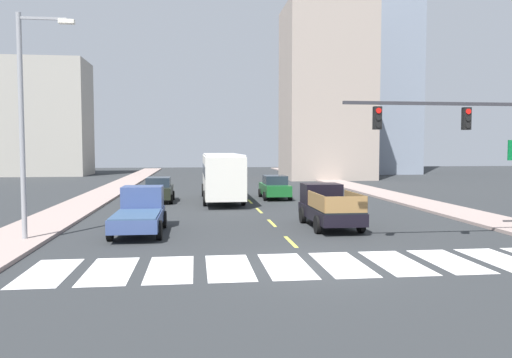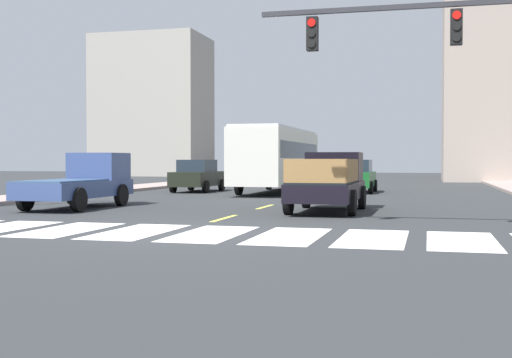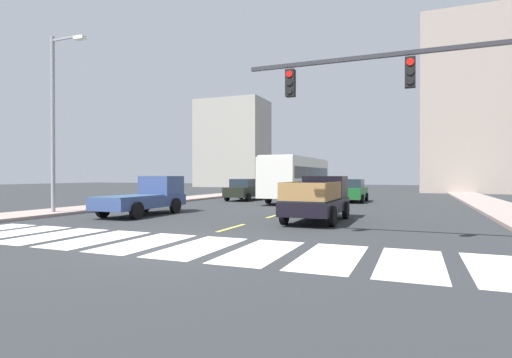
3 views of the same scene
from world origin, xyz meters
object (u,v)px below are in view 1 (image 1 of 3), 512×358
Objects in this scene: pickup_stakebed at (328,207)px; pickup_dark at (140,211)px; city_bus at (222,173)px; sedan_mid at (159,190)px; traffic_signal_gantry at (494,136)px; streetlight_left at (26,117)px; sedan_near_right at (275,187)px.

pickup_dark is at bearing -176.98° from pickup_stakebed.
city_bus reaches higher than sedan_mid.
pickup_dark is 14.89m from traffic_signal_gantry.
pickup_stakebed is 14.78m from sedan_mid.
streetlight_left is (-4.15, -1.93, 4.05)m from pickup_dark.
sedan_near_right is 20.33m from streetlight_left.
streetlight_left is at bearing -126.85° from sedan_near_right.
city_bus is at bearing 4.10° from sedan_mid.
streetlight_left is (-4.08, -14.42, 4.11)m from sedan_mid.
city_bus is at bearing -163.28° from sedan_near_right.
traffic_signal_gantry is at bearing -48.79° from sedan_mid.
streetlight_left reaches higher than sedan_near_right.
traffic_signal_gantry reaches higher than sedan_near_right.
streetlight_left is at bearing -119.48° from city_bus.
traffic_signal_gantry reaches higher than pickup_dark.
traffic_signal_gantry is (9.38, -17.47, 2.24)m from city_bus.
city_bus is (4.30, 12.59, 1.03)m from pickup_dark.
pickup_stakebed and pickup_dark have the same top height.
traffic_signal_gantry is (13.68, -4.88, 3.27)m from pickup_dark.
sedan_mid is at bearing 74.20° from streetlight_left.
traffic_signal_gantry is at bearing -49.17° from pickup_stakebed.
traffic_signal_gantry is (5.43, -18.53, 3.33)m from sedan_near_right.
pickup_dark is at bearing 160.38° from traffic_signal_gantry.
pickup_dark is at bearing 24.95° from streetlight_left.
city_bus is 1.20× the size of streetlight_left.
traffic_signal_gantry is at bearing -61.05° from city_bus.
streetlight_left reaches higher than pickup_dark.
sedan_near_right is 0.50× the size of traffic_signal_gantry.
city_bus is 4.50m from sedan_mid.
sedan_near_right is at bearing 61.79° from pickup_dark.
sedan_near_right is (8.25, 13.65, -0.06)m from pickup_dark.
pickup_dark is 1.18× the size of sedan_mid.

